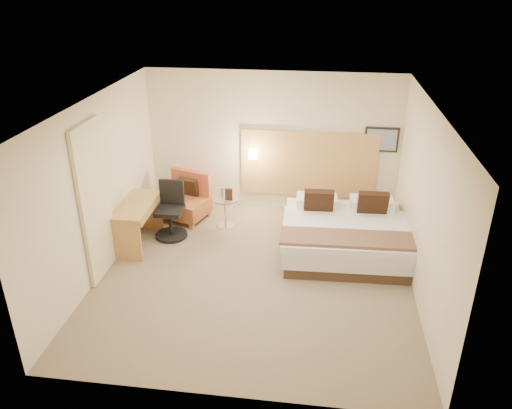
# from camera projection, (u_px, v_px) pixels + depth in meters

# --- Properties ---
(floor) EXTENTS (4.80, 5.00, 0.02)m
(floor) POSITION_uv_depth(u_px,v_px,m) (255.00, 275.00, 7.85)
(floor) COLOR #766550
(floor) RESTS_ON ground
(ceiling) EXTENTS (4.80, 5.00, 0.02)m
(ceiling) POSITION_uv_depth(u_px,v_px,m) (255.00, 104.00, 6.68)
(ceiling) COLOR white
(ceiling) RESTS_ON floor
(wall_back) EXTENTS (4.80, 0.02, 2.70)m
(wall_back) POSITION_uv_depth(u_px,v_px,m) (273.00, 142.00, 9.51)
(wall_back) COLOR beige
(wall_back) RESTS_ON floor
(wall_front) EXTENTS (4.80, 0.02, 2.70)m
(wall_front) POSITION_uv_depth(u_px,v_px,m) (221.00, 298.00, 5.02)
(wall_front) COLOR beige
(wall_front) RESTS_ON floor
(wall_left) EXTENTS (0.02, 5.00, 2.70)m
(wall_left) POSITION_uv_depth(u_px,v_px,m) (98.00, 187.00, 7.55)
(wall_left) COLOR beige
(wall_left) RESTS_ON floor
(wall_right) EXTENTS (0.02, 5.00, 2.70)m
(wall_right) POSITION_uv_depth(u_px,v_px,m) (425.00, 205.00, 6.98)
(wall_right) COLOR beige
(wall_right) RESTS_ON floor
(headboard_panel) EXTENTS (2.60, 0.04, 1.30)m
(headboard_panel) POSITION_uv_depth(u_px,v_px,m) (308.00, 164.00, 9.57)
(headboard_panel) COLOR #BB8848
(headboard_panel) RESTS_ON wall_back
(art_frame) EXTENTS (0.62, 0.03, 0.47)m
(art_frame) POSITION_uv_depth(u_px,v_px,m) (381.00, 140.00, 9.18)
(art_frame) COLOR black
(art_frame) RESTS_ON wall_back
(art_canvas) EXTENTS (0.54, 0.01, 0.39)m
(art_canvas) POSITION_uv_depth(u_px,v_px,m) (382.00, 140.00, 9.16)
(art_canvas) COLOR #748BA0
(art_canvas) RESTS_ON wall_back
(lamp_arm) EXTENTS (0.02, 0.12, 0.02)m
(lamp_arm) POSITION_uv_depth(u_px,v_px,m) (254.00, 153.00, 9.56)
(lamp_arm) COLOR silver
(lamp_arm) RESTS_ON wall_back
(lamp_shade) EXTENTS (0.15, 0.15, 0.15)m
(lamp_shade) POSITION_uv_depth(u_px,v_px,m) (253.00, 154.00, 9.51)
(lamp_shade) COLOR #FFEDC6
(lamp_shade) RESTS_ON wall_back
(curtain) EXTENTS (0.06, 0.90, 2.42)m
(curtain) POSITION_uv_depth(u_px,v_px,m) (95.00, 202.00, 7.38)
(curtain) COLOR beige
(curtain) RESTS_ON wall_left
(bottle_a) EXTENTS (0.06, 0.06, 0.20)m
(bottle_a) POSITION_uv_depth(u_px,v_px,m) (222.00, 192.00, 9.09)
(bottle_a) COLOR #7A90BC
(bottle_a) RESTS_ON side_table
(menu_folder) EXTENTS (0.13, 0.05, 0.22)m
(menu_folder) POSITION_uv_depth(u_px,v_px,m) (229.00, 194.00, 8.98)
(menu_folder) COLOR #351C15
(menu_folder) RESTS_ON side_table
(bed) EXTENTS (2.13, 2.07, 1.01)m
(bed) POSITION_uv_depth(u_px,v_px,m) (345.00, 233.00, 8.37)
(bed) COLOR #3C2B1E
(bed) RESTS_ON floor
(lounge_chair) EXTENTS (1.01, 0.94, 0.88)m
(lounge_chair) POSITION_uv_depth(u_px,v_px,m) (186.00, 200.00, 9.50)
(lounge_chair) COLOR #BA7958
(lounge_chair) RESTS_ON floor
(side_table) EXTENTS (0.51, 0.51, 0.56)m
(side_table) POSITION_uv_depth(u_px,v_px,m) (225.00, 211.00, 9.20)
(side_table) COLOR white
(side_table) RESTS_ON floor
(desk) EXTENTS (0.59, 1.24, 0.77)m
(desk) POSITION_uv_depth(u_px,v_px,m) (137.00, 212.00, 8.47)
(desk) COLOR #AC8743
(desk) RESTS_ON floor
(desk_chair) EXTENTS (0.57, 0.57, 1.00)m
(desk_chair) POSITION_uv_depth(u_px,v_px,m) (171.00, 215.00, 8.81)
(desk_chair) COLOR black
(desk_chair) RESTS_ON floor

